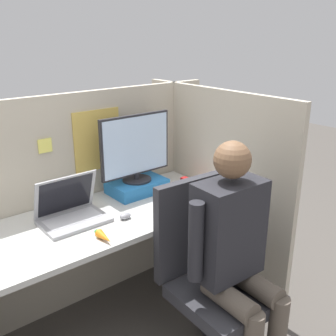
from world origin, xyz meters
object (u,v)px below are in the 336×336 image
at_px(paper_box, 137,186).
at_px(monitor, 136,148).
at_px(laptop, 72,213).
at_px(person, 236,249).
at_px(carrot_toy, 104,237).
at_px(stapler, 190,183).
at_px(office_chair, 210,274).

bearing_deg(paper_box, monitor, 90.00).
bearing_deg(laptop, person, -56.27).
bearing_deg(paper_box, carrot_toy, -139.89).
xyz_separation_m(stapler, office_chair, (-0.35, -0.54, -0.26)).
bearing_deg(carrot_toy, stapler, 18.00).
distance_m(carrot_toy, office_chair, 0.60).
distance_m(laptop, stapler, 0.83).
height_order(monitor, person, person).
xyz_separation_m(paper_box, stapler, (0.33, -0.14, -0.02)).
bearing_deg(person, stapler, 63.86).
relative_size(monitor, carrot_toy, 3.60).
distance_m(office_chair, person, 0.27).
relative_size(paper_box, monitor, 0.71).
height_order(paper_box, office_chair, office_chair).
distance_m(monitor, office_chair, 0.87).
distance_m(monitor, laptop, 0.57).
height_order(stapler, person, person).
distance_m(stapler, carrot_toy, 0.85).
bearing_deg(monitor, person, -91.10).
bearing_deg(office_chair, paper_box, 87.97).
relative_size(stapler, person, 0.12).
relative_size(laptop, person, 0.28).
height_order(laptop, office_chair, same).
bearing_deg(stapler, laptop, 177.64).
relative_size(laptop, office_chair, 0.35).
xyz_separation_m(laptop, stapler, (0.83, -0.03, -0.03)).
bearing_deg(person, carrot_toy, 136.89).
bearing_deg(person, office_chair, 93.01).
distance_m(stapler, office_chair, 0.70).
bearing_deg(laptop, carrot_toy, -85.47).
relative_size(monitor, person, 0.39).
distance_m(laptop, person, 0.88).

